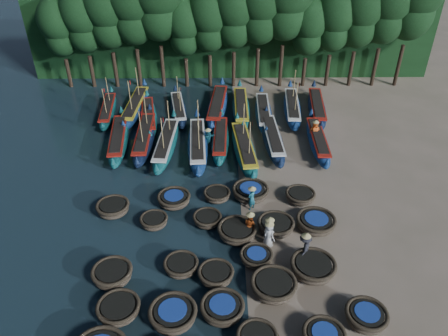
{
  "coord_description": "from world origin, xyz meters",
  "views": [
    {
      "loc": [
        -1.34,
        -20.54,
        17.71
      ],
      "look_at": [
        -1.04,
        3.54,
        1.3
      ],
      "focal_mm": 35.0,
      "sensor_mm": 36.0,
      "label": 1
    }
  ],
  "objects_px": {
    "coracle_15": "(154,221)",
    "coracle_22": "(217,195)",
    "coracle_19": "(316,222)",
    "coracle_20": "(113,208)",
    "long_boat_3": "(166,143)",
    "coracle_8": "(274,286)",
    "long_boat_7": "(273,139)",
    "long_boat_10": "(135,107)",
    "fisherman_0": "(269,234)",
    "coracle_6": "(173,314)",
    "long_boat_2": "(144,137)",
    "long_boat_15": "(263,112)",
    "coracle_10": "(112,274)",
    "coracle_16": "(207,219)",
    "fisherman_1": "(252,197)",
    "fisherman_4": "(269,230)",
    "coracle_14": "(313,267)",
    "long_boat_9": "(108,110)",
    "long_boat_4": "(198,144)",
    "long_boat_17": "(317,107)",
    "fisherman_6": "(315,131)",
    "long_boat_12": "(178,109)",
    "coracle_5": "(119,309)",
    "coracle_23": "(250,192)",
    "fisherman_3": "(305,247)",
    "long_boat_6": "(244,148)",
    "coracle_7": "(222,308)",
    "coracle_12": "(216,274)",
    "fisherman_5": "(208,138)",
    "coracle_24": "(300,196)",
    "long_boat_13": "(217,106)",
    "coracle_11": "(181,265)",
    "coracle_18": "(276,225)",
    "fisherman_2": "(250,223)",
    "coracle_9": "(366,316)",
    "long_boat_1": "(118,139)",
    "long_boat_5": "(220,139)",
    "long_boat_14": "(241,107)",
    "coracle_13": "(256,257)",
    "coracle_17": "(237,231)",
    "long_boat_11": "(149,116)"
  },
  "relations": [
    {
      "from": "long_boat_3",
      "to": "long_boat_10",
      "type": "height_order",
      "value": "long_boat_10"
    },
    {
      "from": "long_boat_9",
      "to": "long_boat_11",
      "type": "relative_size",
      "value": 0.94
    },
    {
      "from": "coracle_6",
      "to": "coracle_22",
      "type": "xyz_separation_m",
      "value": [
        2.07,
        9.27,
        -0.1
      ]
    },
    {
      "from": "coracle_10",
      "to": "coracle_15",
      "type": "relative_size",
      "value": 1.12
    },
    {
      "from": "coracle_20",
      "to": "fisherman_4",
      "type": "relative_size",
      "value": 1.24
    },
    {
      "from": "long_boat_2",
      "to": "fisherman_1",
      "type": "distance_m",
      "value": 11.25
    },
    {
      "from": "long_boat_2",
      "to": "long_boat_15",
      "type": "height_order",
      "value": "long_boat_2"
    },
    {
      "from": "long_boat_17",
      "to": "fisherman_6",
      "type": "distance_m",
      "value": 5.0
    },
    {
      "from": "coracle_10",
      "to": "coracle_19",
      "type": "xyz_separation_m",
      "value": [
        11.3,
        3.89,
        -0.01
      ]
    },
    {
      "from": "long_boat_10",
      "to": "fisherman_4",
      "type": "xyz_separation_m",
      "value": [
        10.15,
        -16.49,
        0.35
      ]
    },
    {
      "from": "coracle_5",
      "to": "fisherman_6",
      "type": "distance_m",
      "value": 20.35
    },
    {
      "from": "coracle_15",
      "to": "long_boat_7",
      "type": "relative_size",
      "value": 0.24
    },
    {
      "from": "long_boat_14",
      "to": "fisherman_4",
      "type": "distance_m",
      "value": 16.26
    },
    {
      "from": "long_boat_13",
      "to": "long_boat_17",
      "type": "bearing_deg",
      "value": 4.35
    },
    {
      "from": "long_boat_11",
      "to": "long_boat_7",
      "type": "bearing_deg",
      "value": -30.29
    },
    {
      "from": "coracle_16",
      "to": "long_boat_15",
      "type": "distance_m",
      "value": 14.4
    },
    {
      "from": "long_boat_12",
      "to": "coracle_5",
      "type": "bearing_deg",
      "value": -102.59
    },
    {
      "from": "coracle_23",
      "to": "fisherman_3",
      "type": "relative_size",
      "value": 1.26
    },
    {
      "from": "long_boat_3",
      "to": "coracle_8",
      "type": "bearing_deg",
      "value": -60.14
    },
    {
      "from": "coracle_20",
      "to": "coracle_11",
      "type": "bearing_deg",
      "value": -46.46
    },
    {
      "from": "coracle_14",
      "to": "long_boat_7",
      "type": "distance_m",
      "value": 13.25
    },
    {
      "from": "coracle_22",
      "to": "long_boat_10",
      "type": "bearing_deg",
      "value": 120.06
    },
    {
      "from": "long_boat_3",
      "to": "long_boat_5",
      "type": "bearing_deg",
      "value": 13.59
    },
    {
      "from": "coracle_15",
      "to": "coracle_22",
      "type": "xyz_separation_m",
      "value": [
        3.77,
        2.54,
        -0.02
      ]
    },
    {
      "from": "coracle_9",
      "to": "long_boat_9",
      "type": "distance_m",
      "value": 27.05
    },
    {
      "from": "long_boat_7",
      "to": "coracle_22",
      "type": "bearing_deg",
      "value": -124.61
    },
    {
      "from": "coracle_13",
      "to": "fisherman_0",
      "type": "xyz_separation_m",
      "value": [
        0.78,
        1.27,
        0.5
      ]
    },
    {
      "from": "coracle_8",
      "to": "long_boat_1",
      "type": "bearing_deg",
      "value": 125.84
    },
    {
      "from": "long_boat_10",
      "to": "fisherman_0",
      "type": "height_order",
      "value": "long_boat_10"
    },
    {
      "from": "coracle_22",
      "to": "long_boat_9",
      "type": "xyz_separation_m",
      "value": [
        -9.53,
        11.92,
        0.13
      ]
    },
    {
      "from": "coracle_7",
      "to": "long_boat_17",
      "type": "bearing_deg",
      "value": 68.06
    },
    {
      "from": "long_boat_6",
      "to": "coracle_7",
      "type": "bearing_deg",
      "value": -102.48
    },
    {
      "from": "long_boat_10",
      "to": "fisherman_0",
      "type": "relative_size",
      "value": 4.67
    },
    {
      "from": "coracle_12",
      "to": "fisherman_5",
      "type": "height_order",
      "value": "fisherman_5"
    },
    {
      "from": "long_boat_9",
      "to": "fisherman_3",
      "type": "bearing_deg",
      "value": -56.08
    },
    {
      "from": "long_boat_4",
      "to": "fisherman_1",
      "type": "relative_size",
      "value": 4.73
    },
    {
      "from": "coracle_19",
      "to": "long_boat_7",
      "type": "bearing_deg",
      "value": 99.27
    },
    {
      "from": "long_boat_6",
      "to": "long_boat_9",
      "type": "distance_m",
      "value": 13.29
    },
    {
      "from": "coracle_17",
      "to": "long_boat_9",
      "type": "bearing_deg",
      "value": 124.6
    },
    {
      "from": "coracle_14",
      "to": "fisherman_1",
      "type": "relative_size",
      "value": 1.34
    },
    {
      "from": "coracle_23",
      "to": "long_boat_9",
      "type": "bearing_deg",
      "value": 134.88
    },
    {
      "from": "coracle_11",
      "to": "coracle_16",
      "type": "distance_m",
      "value": 3.97
    },
    {
      "from": "coracle_18",
      "to": "fisherman_2",
      "type": "distance_m",
      "value": 1.62
    },
    {
      "from": "coracle_22",
      "to": "fisherman_4",
      "type": "relative_size",
      "value": 0.9
    },
    {
      "from": "long_boat_17",
      "to": "long_boat_1",
      "type": "bearing_deg",
      "value": -156.37
    },
    {
      "from": "coracle_19",
      "to": "coracle_20",
      "type": "xyz_separation_m",
      "value": [
        -12.33,
        1.5,
        -0.01
      ]
    },
    {
      "from": "coracle_10",
      "to": "coracle_16",
      "type": "bearing_deg",
      "value": 42.0
    },
    {
      "from": "coracle_14",
      "to": "coracle_24",
      "type": "bearing_deg",
      "value": 87.18
    },
    {
      "from": "long_boat_10",
      "to": "fisherman_1",
      "type": "bearing_deg",
      "value": -51.37
    },
    {
      "from": "long_boat_4",
      "to": "fisherman_6",
      "type": "xyz_separation_m",
      "value": [
        9.11,
        1.31,
        0.35
      ]
    }
  ]
}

